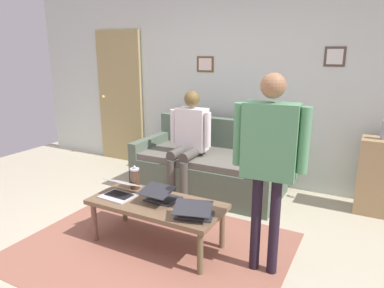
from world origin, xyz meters
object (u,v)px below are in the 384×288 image
object	(u,v)px
couch	(210,167)
person_seated	(189,137)
person_standing	(269,150)
laptop_right	(194,213)
side_shelf	(379,177)
interior_door	(120,97)
coffee_table	(157,207)
french_press	(135,178)
laptop_left	(161,196)
laptop_center	(120,191)

from	to	relation	value
couch	person_seated	size ratio (longest dim) A/B	1.41
person_standing	person_seated	distance (m)	1.75
laptop_right	side_shelf	distance (m)	2.23
interior_door	coffee_table	world-z (taller)	interior_door
couch	person_standing	world-z (taller)	person_standing
coffee_table	french_press	distance (m)	0.43
laptop_left	person_seated	world-z (taller)	person_seated
coffee_table	french_press	world-z (taller)	french_press
person_standing	person_seated	size ratio (longest dim) A/B	1.24
couch	laptop_left	xyz separation A→B (m)	(-0.16, 1.38, 0.16)
french_press	coffee_table	bearing A→B (deg)	154.84
couch	person_seated	bearing A→B (deg)	51.15
side_shelf	person_seated	xyz separation A→B (m)	(2.08, 0.49, 0.31)
person_standing	interior_door	bearing A→B (deg)	-32.46
laptop_left	person_standing	size ratio (longest dim) A/B	0.21
french_press	laptop_right	bearing A→B (deg)	161.04
interior_door	couch	size ratio (longest dim) A/B	1.13
side_shelf	person_standing	xyz separation A→B (m)	(0.78, 1.62, 0.60)
french_press	couch	bearing A→B (deg)	-100.42
laptop_left	side_shelf	world-z (taller)	side_shelf
laptop_right	french_press	distance (m)	0.85
french_press	person_standing	distance (m)	1.44
person_standing	laptop_left	bearing A→B (deg)	1.65
laptop_left	french_press	size ratio (longest dim) A/B	1.42
person_seated	french_press	bearing A→B (deg)	87.33
french_press	person_standing	size ratio (longest dim) A/B	0.15
couch	laptop_left	bearing A→B (deg)	96.46
laptop_center	side_shelf	size ratio (longest dim) A/B	0.38
interior_door	side_shelf	distance (m)	3.78
side_shelf	coffee_table	bearing A→B (deg)	43.74
interior_door	laptop_left	distance (m)	2.80
laptop_center	french_press	xyz separation A→B (m)	(-0.02, -0.22, 0.06)
laptop_right	person_seated	world-z (taller)	person_seated
side_shelf	couch	bearing A→B (deg)	7.83
person_seated	person_standing	bearing A→B (deg)	138.98
laptop_right	couch	bearing A→B (deg)	-69.54
side_shelf	interior_door	bearing A→B (deg)	-3.94
laptop_right	person_standing	distance (m)	0.80
interior_door	person_seated	distance (m)	1.83
person_standing	laptop_right	bearing A→B (deg)	17.57
laptop_left	side_shelf	xyz separation A→B (m)	(-1.74, -1.64, -0.05)
laptop_center	french_press	world-z (taller)	french_press
laptop_center	interior_door	bearing A→B (deg)	-51.48
coffee_table	side_shelf	world-z (taller)	side_shelf
coffee_table	person_seated	bearing A→B (deg)	-75.18
couch	person_standing	bearing A→B (deg)	129.43
couch	laptop_right	world-z (taller)	couch
coffee_table	person_seated	world-z (taller)	person_seated
laptop_left	person_seated	distance (m)	1.23
french_press	side_shelf	size ratio (longest dim) A/B	0.28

